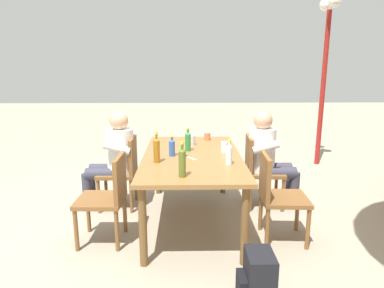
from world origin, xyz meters
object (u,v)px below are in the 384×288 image
Objects in this scene: table_knife at (188,157)px; backpack_by_near_side at (258,278)px; cup_steel at (192,140)px; bottle_green at (188,141)px; bottle_olive at (182,162)px; cup_terracotta at (207,137)px; chair_near_left at (124,168)px; chair_far_right at (276,193)px; chair_far_left at (258,167)px; bottle_blue at (172,147)px; cup_glass at (225,147)px; bottle_clear at (229,154)px; dining_table at (192,162)px; bottle_amber at (157,149)px; lamp_post at (326,48)px; person_in_plaid_shirt at (268,154)px; person_in_white_shirt at (114,155)px; chair_near_right at (108,194)px.

table_knife is 0.55× the size of backpack_by_near_side.
bottle_green is at bearing -10.19° from cup_steel.
cup_terracotta is (-1.46, 0.31, -0.09)m from bottle_olive.
chair_near_left is 1.00× the size of chair_far_right.
chair_far_left reaches higher than backpack_by_near_side.
cup_glass is at bearing 105.62° from bottle_blue.
bottle_clear is 1.11m from cup_terracotta.
chair_near_left reaches higher than dining_table.
bottle_olive reaches higher than bottle_blue.
bottle_amber is 3.76m from lamp_post.
chair_far_left reaches higher than cup_terracotta.
person_in_plaid_shirt reaches higher than chair_far_right.
bottle_amber is (-0.14, -1.17, 0.41)m from chair_far_right.
bottle_clear is 0.71m from bottle_amber.
lamp_post is at bearing 119.60° from person_in_white_shirt.
person_in_plaid_shirt is (-0.85, 0.11, 0.17)m from chair_far_right.
cup_terracotta reaches higher than backpack_by_near_side.
backpack_by_near_side is at bearing 27.25° from bottle_blue.
bottle_blue is (-0.38, -1.03, 0.37)m from chair_far_right.
cup_glass is at bearing 114.99° from chair_near_right.
chair_near_right is 0.63m from bottle_amber.
person_in_white_shirt is 10.36× the size of cup_glass.
bottle_green is at bearing -48.17° from lamp_post.
table_knife is at bearing -124.74° from bottle_clear.
lamp_post is (-1.50, 2.03, 1.15)m from cup_terracotta.
chair_near_left is 0.98m from table_knife.
bottle_amber is 0.81× the size of backpack_by_near_side.
chair_near_right is at bearing -66.91° from table_knife.
bottle_blue is at bearing -67.82° from person_in_plaid_shirt.
chair_near_right is 1.00× the size of chair_far_right.
lamp_post reaches higher than table_knife.
cup_terracotta is (-0.73, 0.21, 0.13)m from dining_table.
chair_near_left is 0.90m from bottle_green.
chair_far_right is at bearing 62.71° from dining_table.
person_in_plaid_shirt reaches higher than cup_steel.
cup_terracotta is at bearing -172.79° from bottle_clear.
bottle_blue is (0.46, 0.71, 0.20)m from person_in_white_shirt.
person_in_plaid_shirt is 5.32× the size of bottle_blue.
bottle_clear is at bearing 55.73° from chair_near_left.
person_in_plaid_shirt is 3.82× the size of bottle_amber.
chair_far_right is 0.61m from bottle_clear.
bottle_amber is at bearing -150.41° from bottle_olive.
chair_far_right is 2.77× the size of bottle_olive.
person_in_plaid_shirt is 3.76× the size of bottle_olive.
chair_far_right is at bearing 39.84° from cup_glass.
dining_table is at bearing 117.64° from chair_near_right.
chair_near_right is 3.92× the size of bottle_blue.
bottle_amber reaches higher than bottle_clear.
table_knife is at bearing -61.63° from person_in_plaid_shirt.
backpack_by_near_side is 0.14× the size of lamp_post.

